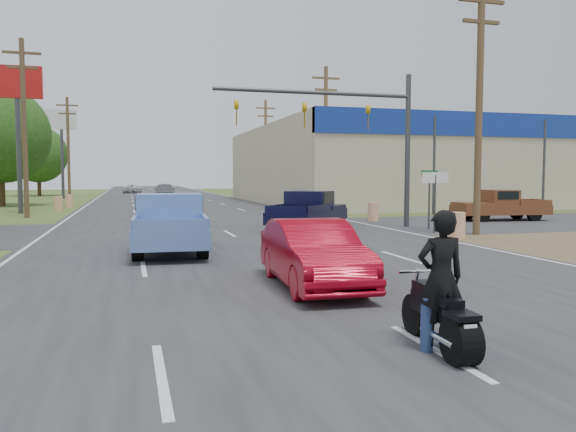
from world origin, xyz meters
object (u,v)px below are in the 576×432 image
object	(u,v)px
blue_pickup	(170,223)
distant_car_silver	(163,190)
motorcycle	(441,320)
distant_car_white	(133,189)
distant_car_grey	(165,191)
brown_pickup	(498,205)
navy_pickup	(310,210)
red_convertible	(313,254)
rider	(441,285)

from	to	relation	value
blue_pickup	distant_car_silver	bearing A→B (deg)	90.30
motorcycle	blue_pickup	world-z (taller)	blue_pickup
distant_car_white	distant_car_grey	bearing A→B (deg)	106.72
brown_pickup	blue_pickup	bearing A→B (deg)	119.44
blue_pickup	distant_car_silver	world-z (taller)	blue_pickup
navy_pickup	distant_car_silver	xyz separation A→B (m)	(-3.62, 48.62, -0.24)
motorcycle	distant_car_white	world-z (taller)	distant_car_white
motorcycle	brown_pickup	world-z (taller)	brown_pickup
distant_car_white	blue_pickup	bearing A→B (deg)	100.60
navy_pickup	distant_car_white	size ratio (longest dim) A/B	1.18
blue_pickup	distant_car_white	xyz separation A→B (m)	(-0.69, 63.51, -0.30)
motorcycle	navy_pickup	xyz separation A→B (m)	(3.75, 17.16, 0.41)
motorcycle	navy_pickup	size ratio (longest dim) A/B	0.38
brown_pickup	distant_car_silver	bearing A→B (deg)	23.10
red_convertible	motorcycle	size ratio (longest dim) A/B	2.17
red_convertible	navy_pickup	xyz separation A→B (m)	(4.00, 12.52, 0.15)
brown_pickup	navy_pickup	bearing A→B (deg)	105.07
navy_pickup	distant_car_grey	world-z (taller)	distant_car_grey
distant_car_white	red_convertible	bearing A→B (deg)	102.60
red_convertible	rider	size ratio (longest dim) A/B	2.37
distant_car_grey	distant_car_silver	distance (m)	15.69
navy_pickup	distant_car_grey	distance (m)	33.22
red_convertible	distant_car_white	world-z (taller)	red_convertible
rider	distant_car_silver	world-z (taller)	rider
red_convertible	distant_car_white	bearing A→B (deg)	95.18
blue_pickup	distant_car_grey	size ratio (longest dim) A/B	1.12
red_convertible	distant_car_silver	world-z (taller)	red_convertible
navy_pickup	distant_car_silver	size ratio (longest dim) A/B	1.23
distant_car_grey	navy_pickup	bearing A→B (deg)	-79.40
distant_car_grey	distant_car_silver	size ratio (longest dim) A/B	1.18
navy_pickup	motorcycle	bearing A→B (deg)	-62.74
rider	brown_pickup	distance (m)	24.12
red_convertible	distant_car_silver	xyz separation A→B (m)	(0.38, 61.14, -0.09)
navy_pickup	rider	bearing A→B (deg)	-62.76
distant_car_silver	distant_car_white	distance (m)	9.63
red_convertible	distant_car_grey	world-z (taller)	distant_car_grey
navy_pickup	distant_car_grey	bearing A→B (deg)	137.01
brown_pickup	distant_car_grey	bearing A→B (deg)	31.99
motorcycle	brown_pickup	bearing A→B (deg)	55.35
rider	distant_car_silver	xyz separation A→B (m)	(0.13, 65.74, -0.29)
distant_car_white	brown_pickup	bearing A→B (deg)	118.21
distant_car_silver	red_convertible	bearing A→B (deg)	-93.02
rider	distant_car_grey	bearing A→B (deg)	-85.97
motorcycle	distant_car_white	bearing A→B (deg)	96.06
distant_car_white	rider	bearing A→B (deg)	102.63
red_convertible	blue_pickup	bearing A→B (deg)	113.55
distant_car_grey	distant_car_white	xyz separation A→B (m)	(-2.92, 24.62, -0.24)
red_convertible	distant_car_silver	bearing A→B (deg)	92.20
red_convertible	distant_car_silver	distance (m)	61.14
distant_car_silver	rider	bearing A→B (deg)	-92.77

